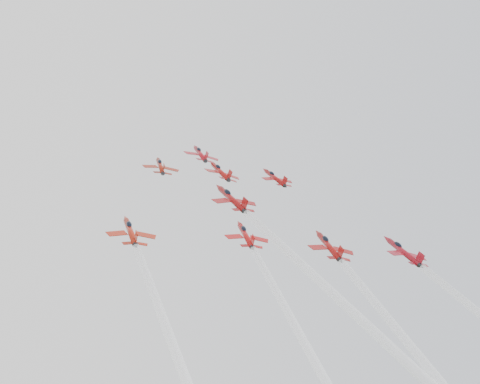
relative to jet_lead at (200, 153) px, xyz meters
name	(u,v)px	position (x,y,z in m)	size (l,w,h in m)	color
jet_lead	(200,153)	(0.00, 0.00, 0.00)	(9.46, 11.78, 8.57)	maroon
jet_row2_left	(160,166)	(-13.70, -10.67, -7.50)	(8.42, 10.48, 7.63)	maroon
jet_row2_center	(220,171)	(1.45, -9.80, -6.88)	(9.34, 11.62, 8.46)	maroon
jet_row2_right	(275,177)	(16.23, -9.66, -6.79)	(8.77, 10.92, 7.95)	maroon
jet_center	(354,347)	(-1.76, -65.52, -46.07)	(10.56, 94.84, 67.14)	maroon
jet_rear_left	(361,384)	(-5.35, -71.69, -50.39)	(8.51, 76.43, 54.11)	#AC1010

